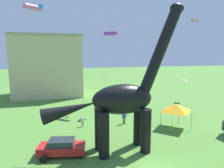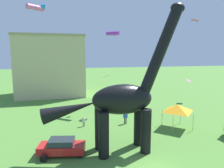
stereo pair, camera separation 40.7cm
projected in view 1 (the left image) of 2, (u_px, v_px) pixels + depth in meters
name	position (u px, v px, depth m)	size (l,w,h in m)	color
dinosaur_sculpture	(122.00, 99.00, 19.18)	(13.37, 2.83, 13.98)	black
parked_sedan_left	(62.00, 147.00, 18.78)	(4.48, 2.61, 1.55)	red
person_vendor_side	(82.00, 121.00, 26.29)	(0.47, 0.21, 1.24)	#6B6056
person_near_flyer	(124.00, 116.00, 27.34)	(0.61, 0.27, 1.63)	black
festival_canopy_tent	(176.00, 108.00, 25.76)	(3.15, 3.15, 3.00)	#B2B2B7
kite_high_left	(186.00, 81.00, 40.16)	(1.59, 1.64, 1.76)	pink
kite_trailing	(105.00, 76.00, 30.98)	(1.71, 1.87, 0.47)	pink
kite_near_low	(34.00, 7.00, 30.34)	(2.82, 2.89, 0.81)	pink
kite_far_right	(111.00, 33.00, 33.74)	(2.25, 2.32, 0.65)	purple
kite_mid_right	(195.00, 21.00, 16.36)	(0.89, 0.93, 0.17)	red
background_building_block	(48.00, 66.00, 45.60)	(14.44, 10.50, 13.22)	#CCB78E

